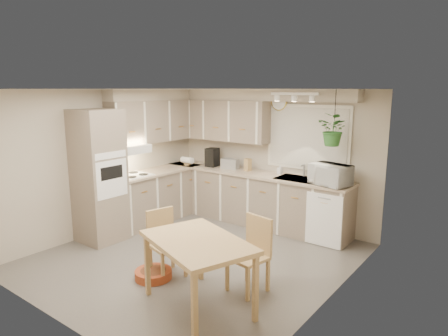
% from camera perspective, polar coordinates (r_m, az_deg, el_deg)
% --- Properties ---
extents(floor, '(4.20, 4.20, 0.00)m').
position_cam_1_polar(floor, '(5.95, -4.05, -12.60)').
color(floor, '#625D56').
rests_on(floor, ground).
extents(ceiling, '(4.20, 4.20, 0.00)m').
position_cam_1_polar(ceiling, '(5.45, -4.41, 11.18)').
color(ceiling, white).
rests_on(ceiling, wall_back).
extents(wall_back, '(4.00, 0.04, 2.40)m').
position_cam_1_polar(wall_back, '(7.26, 6.77, 1.60)').
color(wall_back, '#BCAF9B').
rests_on(wall_back, floor).
extents(wall_front, '(4.00, 0.04, 2.40)m').
position_cam_1_polar(wall_front, '(4.28, -23.18, -5.98)').
color(wall_front, '#BCAF9B').
rests_on(wall_front, floor).
extents(wall_left, '(0.04, 4.20, 2.40)m').
position_cam_1_polar(wall_left, '(7.04, -16.57, 0.91)').
color(wall_left, '#BCAF9B').
rests_on(wall_left, floor).
extents(wall_right, '(0.04, 4.20, 2.40)m').
position_cam_1_polar(wall_right, '(4.55, 15.15, -4.48)').
color(wall_right, '#BCAF9B').
rests_on(wall_right, floor).
extents(base_cab_left, '(0.60, 1.85, 0.90)m').
position_cam_1_polar(base_cab_left, '(7.52, -9.51, -3.99)').
color(base_cab_left, gray).
rests_on(base_cab_left, floor).
extents(base_cab_back, '(3.60, 0.60, 0.90)m').
position_cam_1_polar(base_cab_back, '(7.27, 4.07, -4.38)').
color(base_cab_back, gray).
rests_on(base_cab_back, floor).
extents(counter_left, '(0.64, 1.89, 0.04)m').
position_cam_1_polar(counter_left, '(7.40, -9.58, -0.49)').
color(counter_left, tan).
rests_on(counter_left, base_cab_left).
extents(counter_back, '(3.64, 0.64, 0.04)m').
position_cam_1_polar(counter_back, '(7.15, 4.08, -0.77)').
color(counter_back, tan).
rests_on(counter_back, base_cab_back).
extents(oven_stack, '(0.65, 0.65, 2.10)m').
position_cam_1_polar(oven_stack, '(6.59, -17.42, -1.14)').
color(oven_stack, gray).
rests_on(oven_stack, floor).
extents(wall_oven_face, '(0.02, 0.56, 0.58)m').
position_cam_1_polar(wall_oven_face, '(6.34, -15.73, -1.52)').
color(wall_oven_face, white).
rests_on(wall_oven_face, oven_stack).
extents(upper_cab_left, '(0.35, 2.00, 0.75)m').
position_cam_1_polar(upper_cab_left, '(7.46, -9.82, 6.62)').
color(upper_cab_left, gray).
rests_on(upper_cab_left, wall_left).
extents(upper_cab_back, '(2.00, 0.35, 0.75)m').
position_cam_1_polar(upper_cab_back, '(7.59, -0.36, 6.86)').
color(upper_cab_back, gray).
rests_on(upper_cab_back, wall_back).
extents(soffit_left, '(0.30, 2.00, 0.20)m').
position_cam_1_polar(soffit_left, '(7.46, -10.08, 10.26)').
color(soffit_left, '#BCAF9B').
rests_on(soffit_left, wall_left).
extents(soffit_back, '(3.60, 0.30, 0.20)m').
position_cam_1_polar(soffit_back, '(7.13, 4.95, 10.36)').
color(soffit_back, '#BCAF9B').
rests_on(soffit_back, wall_back).
extents(cooktop, '(0.52, 0.58, 0.02)m').
position_cam_1_polar(cooktop, '(7.02, -12.93, -1.05)').
color(cooktop, white).
rests_on(cooktop, counter_left).
extents(range_hood, '(0.40, 0.60, 0.14)m').
position_cam_1_polar(range_hood, '(6.95, -13.20, 2.64)').
color(range_hood, white).
rests_on(range_hood, upper_cab_left).
extents(window_blinds, '(1.40, 0.02, 1.00)m').
position_cam_1_polar(window_blinds, '(6.85, 11.79, 4.26)').
color(window_blinds, white).
rests_on(window_blinds, wall_back).
extents(window_frame, '(1.50, 0.02, 1.10)m').
position_cam_1_polar(window_frame, '(6.86, 11.82, 4.27)').
color(window_frame, white).
rests_on(window_frame, wall_back).
extents(sink, '(0.70, 0.48, 0.10)m').
position_cam_1_polar(sink, '(6.73, 10.56, -1.87)').
color(sink, '#9EA1A6').
rests_on(sink, counter_back).
extents(dishwasher_front, '(0.58, 0.02, 0.83)m').
position_cam_1_polar(dishwasher_front, '(6.35, 14.02, -7.27)').
color(dishwasher_front, white).
rests_on(dishwasher_front, base_cab_back).
extents(track_light_bar, '(0.80, 0.04, 0.04)m').
position_cam_1_polar(track_light_bar, '(6.34, 10.00, 10.41)').
color(track_light_bar, white).
rests_on(track_light_bar, ceiling).
extents(wall_clock, '(0.30, 0.03, 0.30)m').
position_cam_1_polar(wall_clock, '(7.06, 7.90, 9.31)').
color(wall_clock, gold).
rests_on(wall_clock, wall_back).
extents(dining_table, '(1.47, 1.22, 0.79)m').
position_cam_1_polar(dining_table, '(4.56, -3.74, -14.86)').
color(dining_table, tan).
rests_on(dining_table, floor).
extents(chair_left, '(0.50, 0.50, 0.87)m').
position_cam_1_polar(chair_left, '(5.29, -8.08, -10.72)').
color(chair_left, tan).
rests_on(chair_left, floor).
extents(chair_back, '(0.49, 0.49, 0.90)m').
position_cam_1_polar(chair_back, '(4.87, 3.41, -12.38)').
color(chair_back, tan).
rests_on(chair_back, floor).
extents(braided_rug, '(1.37, 1.09, 0.01)m').
position_cam_1_polar(braided_rug, '(6.22, -4.16, -11.46)').
color(braided_rug, black).
rests_on(braided_rug, floor).
extents(pet_bed, '(0.48, 0.48, 0.11)m').
position_cam_1_polar(pet_bed, '(5.40, -10.05, -14.70)').
color(pet_bed, '#A43C20').
rests_on(pet_bed, floor).
extents(microwave, '(0.65, 0.46, 0.40)m').
position_cam_1_polar(microwave, '(6.36, 14.94, -0.62)').
color(microwave, white).
rests_on(microwave, counter_back).
extents(soap_bottle, '(0.09, 0.18, 0.08)m').
position_cam_1_polar(soap_bottle, '(7.04, 7.98, -0.55)').
color(soap_bottle, white).
rests_on(soap_bottle, counter_back).
extents(hanging_plant, '(0.57, 0.60, 0.39)m').
position_cam_1_polar(hanging_plant, '(6.26, 15.42, 4.81)').
color(hanging_plant, '#2E6829').
rests_on(hanging_plant, ceiling).
extents(coffee_maker, '(0.23, 0.27, 0.35)m').
position_cam_1_polar(coffee_maker, '(7.66, -1.69, 1.55)').
color(coffee_maker, black).
rests_on(coffee_maker, counter_back).
extents(toaster, '(0.34, 0.22, 0.19)m').
position_cam_1_polar(toaster, '(7.44, 0.89, 0.63)').
color(toaster, '#9EA1A6').
rests_on(toaster, counter_back).
extents(knife_block, '(0.12, 0.12, 0.23)m').
position_cam_1_polar(knife_block, '(7.25, 3.41, 0.47)').
color(knife_block, tan).
rests_on(knife_block, counter_back).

